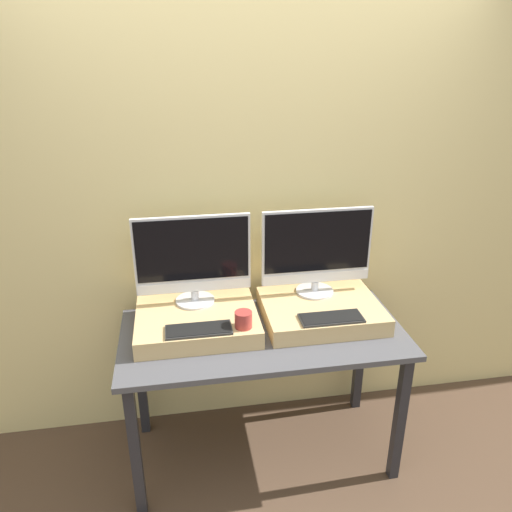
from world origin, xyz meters
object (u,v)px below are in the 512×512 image
Objects in this scene: keyboard_left at (199,330)px; monitor_right at (317,250)px; mug at (243,320)px; monitor_left at (193,258)px; keyboard_right at (331,318)px.

monitor_right is at bearing 24.62° from keyboard_left.
keyboard_left is at bearing 180.00° from mug.
mug is at bearing 0.00° from keyboard_left.
monitor_left reaches higher than keyboard_right.
monitor_left and monitor_right have the same top height.
monitor_left reaches higher than keyboard_left.
monitor_right is (0.44, 0.30, 0.21)m from mug.
monitor_right reaches higher than mug.
monitor_right is at bearing 34.29° from mug.
monitor_right is (0.66, 0.00, 0.00)m from monitor_left.
keyboard_left is (0.00, -0.30, -0.24)m from monitor_left.
mug is 0.14× the size of monitor_right.
monitor_right is (0.66, 0.30, 0.24)m from keyboard_left.
monitor_left is at bearing 125.61° from mug.
mug reaches higher than keyboard_right.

